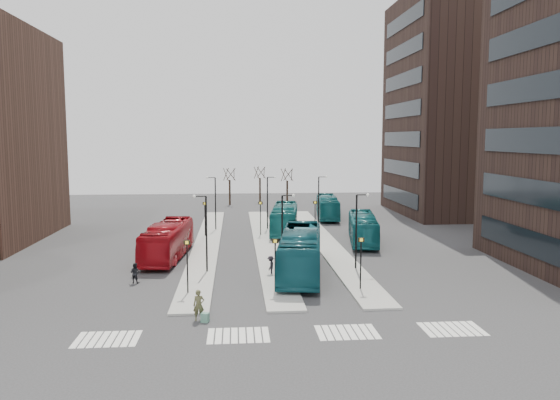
{
  "coord_description": "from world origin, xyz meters",
  "views": [
    {
      "loc": [
        -1.08,
        -24.75,
        10.72
      ],
      "look_at": [
        2.99,
        24.89,
        5.0
      ],
      "focal_mm": 35.0,
      "sensor_mm": 36.0,
      "label": 1
    }
  ],
  "objects": [
    {
      "name": "crosswalk_stripes",
      "position": [
        1.75,
        4.0,
        0.01
      ],
      "size": [
        22.35,
        2.4,
        0.01
      ],
      "color": "silver",
      "rests_on": "ground"
    },
    {
      "name": "teal_bus_b",
      "position": [
        4.4,
        35.86,
        1.59
      ],
      "size": [
        4.14,
        11.66,
        3.18
      ],
      "primitive_type": "imported",
      "rotation": [
        0.0,
        0.0,
        -0.13
      ],
      "color": "#156869",
      "rests_on": "ground"
    },
    {
      "name": "commuter_c",
      "position": [
        1.61,
        16.87,
        0.77
      ],
      "size": [
        0.82,
        1.11,
        1.53
      ],
      "primitive_type": "imported",
      "rotation": [
        0.0,
        0.0,
        4.44
      ],
      "color": "black",
      "rests_on": "ground"
    },
    {
      "name": "lamp_posts",
      "position": [
        2.64,
        28.0,
        3.58
      ],
      "size": [
        14.04,
        20.24,
        6.12
      ],
      "color": "black",
      "rests_on": "ground"
    },
    {
      "name": "tower_far",
      "position": [
        31.98,
        50.0,
        15.0
      ],
      "size": [
        20.12,
        20.0,
        30.0
      ],
      "color": "black",
      "rests_on": "ground"
    },
    {
      "name": "island_right",
      "position": [
        8.0,
        30.0,
        0.07
      ],
      "size": [
        2.5,
        45.0,
        0.15
      ],
      "primitive_type": "cube",
      "color": "#969690",
      "rests_on": "ground"
    },
    {
      "name": "island_mid",
      "position": [
        2.0,
        30.0,
        0.07
      ],
      "size": [
        2.5,
        45.0,
        0.15
      ],
      "primitive_type": "cube",
      "color": "#969690",
      "rests_on": "ground"
    },
    {
      "name": "bare_trees",
      "position": [
        2.67,
        62.67,
        2.72
      ],
      "size": [
        10.97,
        8.14,
        5.9
      ],
      "color": "black",
      "rests_on": "ground"
    },
    {
      "name": "commuter_b",
      "position": [
        2.93,
        14.16,
        0.75
      ],
      "size": [
        0.7,
        0.96,
        1.51
      ],
      "primitive_type": "imported",
      "rotation": [
        0.0,
        0.0,
        1.14
      ],
      "color": "black",
      "rests_on": "ground"
    },
    {
      "name": "teal_bus_a",
      "position": [
        3.96,
        16.91,
        1.78
      ],
      "size": [
        4.92,
        13.11,
        3.57
      ],
      "primitive_type": "imported",
      "rotation": [
        0.0,
        0.0,
        -0.15
      ],
      "color": "#124F5A",
      "rests_on": "ground"
    },
    {
      "name": "suitcase",
      "position": [
        -2.92,
        6.32,
        0.27
      ],
      "size": [
        0.53,
        0.48,
        0.55
      ],
      "primitive_type": "cube",
      "rotation": [
        0.0,
        0.0,
        -0.34
      ],
      "color": "#1C4B9E",
      "rests_on": "ground"
    },
    {
      "name": "red_bus",
      "position": [
        -7.14,
        23.63,
        1.6
      ],
      "size": [
        3.74,
        11.68,
        3.2
      ],
      "primitive_type": "imported",
      "rotation": [
        0.0,
        0.0,
        -0.09
      ],
      "color": "#9D0C14",
      "rests_on": "ground"
    },
    {
      "name": "island_left",
      "position": [
        -4.0,
        30.0,
        0.07
      ],
      "size": [
        2.5,
        45.0,
        0.15
      ],
      "primitive_type": "cube",
      "color": "#969690",
      "rests_on": "ground"
    },
    {
      "name": "sign_poles",
      "position": [
        1.6,
        23.0,
        2.41
      ],
      "size": [
        12.45,
        22.12,
        3.65
      ],
      "color": "black",
      "rests_on": "ground"
    },
    {
      "name": "traveller",
      "position": [
        -3.3,
        6.68,
        0.91
      ],
      "size": [
        0.72,
        0.52,
        1.82
      ],
      "primitive_type": "imported",
      "rotation": [
        0.0,
        0.0,
        0.13
      ],
      "color": "#4E4E2F",
      "rests_on": "ground"
    },
    {
      "name": "teal_bus_d",
      "position": [
        11.14,
        46.56,
        1.49
      ],
      "size": [
        3.59,
        10.92,
        2.99
      ],
      "primitive_type": "imported",
      "rotation": [
        0.0,
        0.0,
        -0.1
      ],
      "color": "#135E63",
      "rests_on": "ground"
    },
    {
      "name": "teal_bus_c",
      "position": [
        11.86,
        29.37,
        1.49
      ],
      "size": [
        4.26,
        10.96,
        2.98
      ],
      "primitive_type": "imported",
      "rotation": [
        0.0,
        0.0,
        -0.17
      ],
      "color": "#146167",
      "rests_on": "ground"
    },
    {
      "name": "commuter_a",
      "position": [
        -8.56,
        15.42,
        0.76
      ],
      "size": [
        0.89,
        0.79,
        1.51
      ],
      "primitive_type": "imported",
      "rotation": [
        0.0,
        0.0,
        2.8
      ],
      "color": "black",
      "rests_on": "ground"
    },
    {
      "name": "ground",
      "position": [
        0.0,
        0.0,
        0.0
      ],
      "size": [
        160.0,
        160.0,
        0.0
      ],
      "primitive_type": "plane",
      "color": "#2C2C2F",
      "rests_on": "ground"
    }
  ]
}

